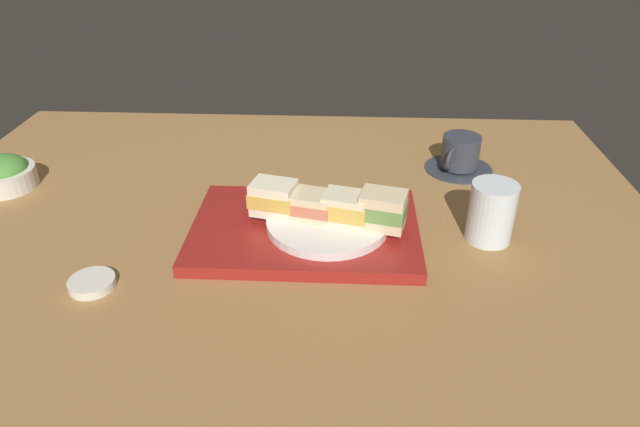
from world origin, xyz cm
name	(u,v)px	position (x,y,z in cm)	size (l,w,h in cm)	color
ground_plane	(279,219)	(0.00, 0.00, -1.50)	(140.00, 100.00, 3.00)	olive
serving_tray	(305,230)	(5.39, -7.44, 1.08)	(38.81, 26.87, 2.15)	maroon
sandwich_plate	(328,223)	(9.27, -7.84, 2.90)	(20.85, 20.85, 1.50)	silver
sandwich_nearmost	(275,198)	(0.18, -6.06, 6.50)	(8.84, 7.28, 5.71)	#EFE5C1
sandwich_inner_near	(310,205)	(6.24, -7.25, 5.93)	(8.95, 7.50, 4.56)	beige
sandwich_inner_far	(346,208)	(12.30, -8.43, 6.22)	(8.89, 7.48, 5.13)	beige
sandwich_farmost	(383,210)	(18.36, -9.61, 6.71)	(8.52, 7.05, 6.12)	beige
salad_bowl	(3,174)	(-55.85, 7.40, 2.89)	(12.32, 12.32, 6.64)	silver
coffee_cup	(460,155)	(36.02, 19.82, 3.32)	(14.12, 14.12, 7.59)	#333842
drinking_glass	(491,212)	(36.71, -6.92, 5.20)	(7.77, 7.77, 10.40)	silver
small_sauce_dish	(92,283)	(-25.75, -23.51, 0.69)	(6.97, 6.97, 1.39)	silver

